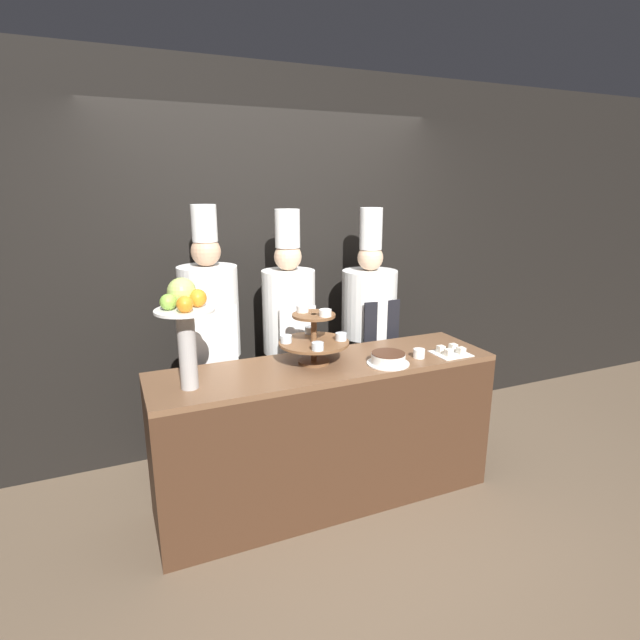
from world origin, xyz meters
TOP-DOWN VIEW (x-y plane):
  - ground_plane at (0.00, 0.00)m, footprint 14.00×14.00m
  - wall_back at (0.00, 1.27)m, footprint 10.00×0.06m
  - buffet_counter at (0.00, 0.28)m, footprint 2.12×0.57m
  - tiered_stand at (-0.06, 0.33)m, footprint 0.43×0.43m
  - fruit_pedestal at (-0.82, 0.25)m, footprint 0.31×0.31m
  - cake_round at (0.34, 0.13)m, footprint 0.26×0.26m
  - cup_white at (0.58, 0.15)m, footprint 0.07×0.07m
  - cake_square_tray at (0.81, 0.13)m, footprint 0.22×0.20m
  - chef_left at (-0.58, 0.88)m, footprint 0.39×0.39m
  - chef_center_left at (-0.03, 0.88)m, footprint 0.37×0.37m
  - chef_center_right at (0.62, 0.88)m, footprint 0.41×0.41m

SIDE VIEW (x-z plane):
  - ground_plane at x=0.00m, z-range 0.00..0.00m
  - buffet_counter at x=0.00m, z-range 0.00..0.93m
  - cake_square_tray at x=0.81m, z-range 0.92..0.97m
  - chef_center_right at x=0.62m, z-range 0.04..1.86m
  - cup_white at x=0.58m, z-range 0.93..0.98m
  - cake_round at x=0.34m, z-range 0.93..1.00m
  - chef_center_left at x=-0.03m, z-range 0.07..1.89m
  - chef_left at x=-0.58m, z-range 0.08..1.94m
  - tiered_stand at x=-0.06m, z-range 0.92..1.27m
  - fruit_pedestal at x=-0.82m, z-range 1.02..1.61m
  - wall_back at x=0.00m, z-range 0.00..2.80m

